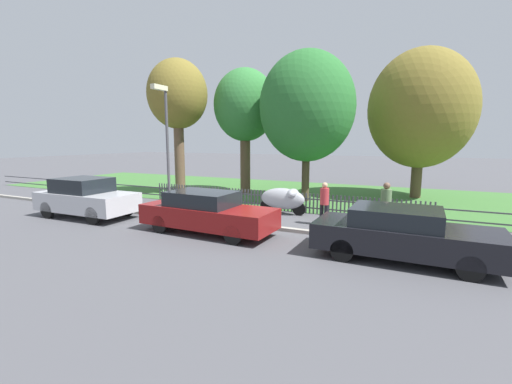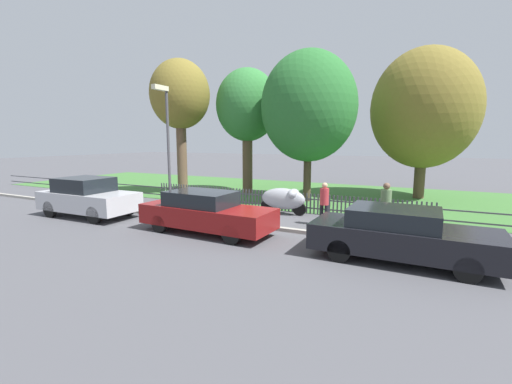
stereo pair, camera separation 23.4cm
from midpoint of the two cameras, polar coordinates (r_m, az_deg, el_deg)
ground_plane at (r=12.32m, az=-3.49°, el=-5.71°), size 120.00×120.00×0.00m
kerb_stone at (r=12.39m, az=-3.27°, el=-5.34°), size 39.90×0.20×0.12m
grass_strip at (r=19.92m, az=8.24°, el=-0.27°), size 39.90×10.42×0.01m
park_fence at (r=15.02m, az=2.36°, el=-1.42°), size 39.90×0.05×0.86m
parked_car_silver_hatchback at (r=15.26m, az=-26.86°, el=-0.83°), size 4.07×1.85×1.57m
parked_car_black_saloon at (r=11.44m, az=-8.83°, el=-3.33°), size 4.61×1.78×1.38m
parked_car_navy_estate at (r=9.48m, az=22.56°, el=-6.43°), size 4.50×1.83×1.35m
covered_motorcycle at (r=14.20m, az=4.16°, el=-1.09°), size 1.99×0.75×1.09m
tree_nearest_kerb at (r=19.99m, az=-13.29°, el=15.30°), size 3.28×3.28×7.45m
tree_behind_motorcycle at (r=20.00m, az=-2.19°, el=14.07°), size 3.54×3.54×7.07m
tree_mid_park at (r=17.39m, az=8.11°, el=13.87°), size 4.67×4.67×7.36m
tree_far_left at (r=20.08m, az=25.51°, el=12.36°), size 5.32×5.32×7.72m
pedestrian_near_fence at (r=12.01m, az=20.29°, el=-1.96°), size 0.37×0.39×1.68m
pedestrian_by_lamp at (r=12.51m, az=10.81°, el=-1.50°), size 0.41×0.41×1.56m
street_lamp at (r=14.22m, az=-15.35°, el=9.25°), size 0.20×0.78×5.13m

